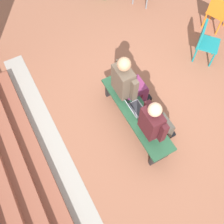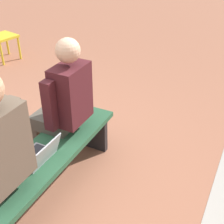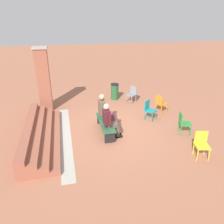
% 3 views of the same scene
% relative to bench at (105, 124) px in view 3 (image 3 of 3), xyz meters
% --- Properties ---
extents(ground_plane, '(60.00, 60.00, 0.00)m').
position_rel_bench_xyz_m(ground_plane, '(0.17, -0.23, -0.35)').
color(ground_plane, '#9E6047').
extents(concrete_strip, '(5.26, 0.40, 0.01)m').
position_rel_bench_xyz_m(concrete_strip, '(-0.00, 1.52, -0.35)').
color(concrete_strip, '#A8A399').
rests_on(concrete_strip, ground).
extents(brick_steps, '(4.46, 1.20, 0.60)m').
position_rel_bench_xyz_m(brick_steps, '(-0.00, 2.47, -0.13)').
color(brick_steps, '#93513D').
rests_on(brick_steps, ground).
extents(brick_pillar_left_of_steps, '(0.64, 0.64, 2.93)m').
position_rel_bench_xyz_m(brick_pillar_left_of_steps, '(2.90, 2.30, 1.12)').
color(brick_pillar_left_of_steps, '#93513D').
rests_on(brick_pillar_left_of_steps, ground).
extents(bench, '(1.80, 0.44, 0.45)m').
position_rel_bench_xyz_m(bench, '(0.00, 0.00, 0.00)').
color(bench, '#285638').
rests_on(bench, ground).
extents(person_student, '(0.54, 0.68, 1.34)m').
position_rel_bench_xyz_m(person_student, '(-0.44, -0.07, 0.36)').
color(person_student, '#4C473D').
rests_on(person_student, ground).
extents(person_adult, '(0.58, 0.73, 1.40)m').
position_rel_bench_xyz_m(person_adult, '(0.43, -0.07, 0.39)').
color(person_adult, '#7F2D5B').
rests_on(person_adult, ground).
extents(laptop, '(0.32, 0.29, 0.21)m').
position_rel_bench_xyz_m(laptop, '(0.05, 0.01, 0.15)').
color(laptop, '#9EA0A5').
rests_on(laptop, bench).
extents(plastic_chair_near_bench_right, '(0.59, 0.59, 0.84)m').
position_rel_bench_xyz_m(plastic_chair_near_bench_right, '(0.73, -2.07, 0.13)').
color(plastic_chair_near_bench_right, teal).
rests_on(plastic_chair_near_bench_right, ground).
extents(plastic_chair_far_left, '(0.58, 0.58, 0.84)m').
position_rel_bench_xyz_m(plastic_chair_far_left, '(2.89, -1.99, 0.13)').
color(plastic_chair_far_left, gray).
rests_on(plastic_chair_far_left, ground).
extents(plastic_chair_mid_courtyard, '(0.54, 0.54, 0.84)m').
position_rel_bench_xyz_m(plastic_chair_mid_courtyard, '(1.29, -2.85, 0.13)').
color(plastic_chair_mid_courtyard, orange).
rests_on(plastic_chair_mid_courtyard, ground).
extents(plastic_chair_by_pillar, '(0.52, 0.52, 0.84)m').
position_rel_bench_xyz_m(plastic_chair_by_pillar, '(-0.77, -2.84, 0.13)').
color(plastic_chair_by_pillar, '#2D893D').
rests_on(plastic_chair_by_pillar, ground).
extents(plastic_chair_foreground, '(0.50, 0.50, 0.84)m').
position_rel_bench_xyz_m(plastic_chair_foreground, '(-2.24, -2.63, 0.13)').
color(plastic_chair_foreground, gold).
rests_on(plastic_chair_foreground, ground).
extents(litter_bin, '(0.42, 0.42, 0.86)m').
position_rel_bench_xyz_m(litter_bin, '(3.53, -1.22, 0.08)').
color(litter_bin, '#23562D').
rests_on(litter_bin, ground).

